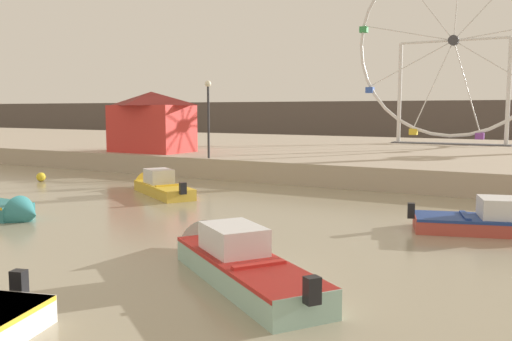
{
  "coord_description": "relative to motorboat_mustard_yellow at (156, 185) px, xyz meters",
  "views": [
    {
      "loc": [
        12.19,
        -4.85,
        3.48
      ],
      "look_at": [
        2.68,
        12.31,
        1.29
      ],
      "focal_mm": 38.36,
      "sensor_mm": 36.0,
      "label": 1
    }
  ],
  "objects": [
    {
      "name": "motorboat_teal_painted",
      "position": [
        -0.87,
        -6.7,
        -0.04
      ],
      "size": [
        4.1,
        1.3,
        1.12
      ],
      "rotation": [
        0.0,
        0.0,
        6.24
      ],
      "color": "teal",
      "rests_on": "ground_plane"
    },
    {
      "name": "motorboat_seafoam",
      "position": [
        8.67,
        -8.23,
        0.05
      ],
      "size": [
        5.7,
        4.53,
        1.44
      ],
      "rotation": [
        0.0,
        0.0,
        2.53
      ],
      "color": "#93BCAD",
      "rests_on": "ground_plane"
    },
    {
      "name": "carnival_booth_red_striped",
      "position": [
        -6.04,
        7.05,
        2.52
      ],
      "size": [
        4.81,
        3.28,
        3.49
      ],
      "rotation": [
        0.0,
        0.0,
        -0.0
      ],
      "color": "red",
      "rests_on": "quay_promenade"
    },
    {
      "name": "mooring_buoy_orange",
      "position": [
        -7.17,
        0.05,
        -0.09
      ],
      "size": [
        0.44,
        0.44,
        0.44
      ],
      "primitive_type": "sphere",
      "color": "yellow",
      "rests_on": "ground_plane"
    },
    {
      "name": "distant_town_skyline",
      "position": [
        2.57,
        41.22,
        1.89
      ],
      "size": [
        140.0,
        3.0,
        4.4
      ],
      "primitive_type": "cube",
      "color": "#564C47",
      "rests_on": "ground_plane"
    },
    {
      "name": "quay_promenade",
      "position": [
        2.57,
        17.69,
        0.2
      ],
      "size": [
        110.0,
        25.9,
        1.02
      ],
      "primitive_type": "cube",
      "color": "tan",
      "rests_on": "ground_plane"
    },
    {
      "name": "ferris_wheel_white_frame",
      "position": [
        7.99,
        22.72,
        7.76
      ],
      "size": [
        13.65,
        1.2,
        14.03
      ],
      "color": "silver",
      "rests_on": "quay_promenade"
    },
    {
      "name": "promenade_lamp_near",
      "position": [
        -0.79,
        5.15,
        3.27
      ],
      "size": [
        0.32,
        0.32,
        3.91
      ],
      "color": "#2D2D33",
      "rests_on": "quay_promenade"
    },
    {
      "name": "motorboat_mustard_yellow",
      "position": [
        0.0,
        0.0,
        0.0
      ],
      "size": [
        5.02,
        3.69,
        1.37
      ],
      "rotation": [
        0.0,
        0.0,
        2.59
      ],
      "color": "gold",
      "rests_on": "ground_plane"
    }
  ]
}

